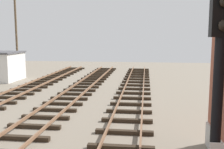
% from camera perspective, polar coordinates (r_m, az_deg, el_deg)
% --- Properties ---
extents(signal_mast, '(0.36, 0.40, 5.24)m').
position_cam_1_polar(signal_mast, '(4.89, 21.56, -2.57)').
color(signal_mast, black).
rests_on(signal_mast, ground).
extents(control_hut, '(3.00, 3.80, 2.76)m').
position_cam_1_polar(control_hut, '(27.74, -22.00, 1.68)').
color(control_hut, silver).
rests_on(control_hut, ground).
extents(utility_pole_far, '(1.80, 0.24, 9.22)m').
position_cam_1_polar(utility_pole_far, '(33.07, -19.61, 8.66)').
color(utility_pole_far, brown).
rests_on(utility_pole_far, ground).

